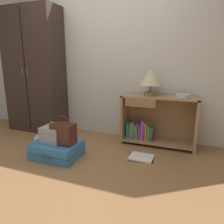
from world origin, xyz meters
The scene contains 11 objects.
ground_plane centered at (0.00, 0.00, 0.00)m, with size 9.00×9.00×0.00m, color olive.
back_wall centered at (0.00, 1.50, 1.30)m, with size 6.40×0.10×2.60m, color beige.
wardrobe centered at (-1.27, 1.20, 1.06)m, with size 1.02×0.47×2.12m.
bookshelf centered at (0.88, 1.25, 0.36)m, with size 1.09×0.38×0.74m.
table_lamp centered at (0.78, 1.25, 1.00)m, with size 0.31×0.31×0.40m.
bowl centered at (1.24, 1.24, 0.77)m, with size 0.19×0.19×0.05m, color silver.
suitcase_large centered at (-0.24, 0.32, 0.10)m, with size 0.61×0.47×0.20m.
train_case centered at (-0.29, 0.32, 0.31)m, with size 0.27×0.25×0.28m.
handbag centered at (-0.12, 0.32, 0.34)m, with size 0.29×0.19×0.37m.
bottle centered at (-0.64, 0.42, 0.10)m, with size 0.07×0.07×0.21m.
open_book_on_floor centered at (0.81, 0.69, 0.01)m, with size 0.35×0.30×0.02m.
Camera 1 is at (1.35, -1.77, 1.22)m, focal length 33.07 mm.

